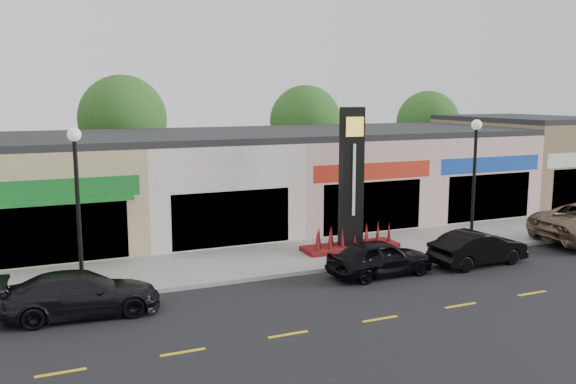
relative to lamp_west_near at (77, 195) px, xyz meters
The scene contains 17 objects.
ground 9.07m from the lamp_west_near, 17.35° to the right, with size 120.00×120.00×0.00m, color black.
sidewalk 8.89m from the lamp_west_near, 13.02° to the left, with size 52.00×4.30×0.15m, color gray.
curb 8.70m from the lamp_west_near, ahead, with size 52.00×0.20×0.15m, color gray.
shop_beige 9.04m from the lamp_west_near, 93.19° to the left, with size 7.00×10.85×4.80m.
shop_cream 11.13m from the lamp_west_near, 54.08° to the left, with size 7.00×10.01×4.80m.
shop_pink_w 16.25m from the lamp_west_near, 33.61° to the left, with size 7.00×10.01×4.80m.
shop_pink_e 22.40m from the lamp_west_near, 23.64° to the left, with size 7.00×10.01×4.80m.
shop_tan 28.94m from the lamp_west_near, 18.08° to the left, with size 7.00×10.01×5.30m.
tree_rear_west 17.55m from the lamp_west_near, 76.76° to the left, with size 5.20×5.20×7.83m.
tree_rear_mid 23.39m from the lamp_west_near, 46.74° to the left, with size 4.80×4.80×7.29m.
tree_rear_east 31.09m from the lamp_west_near, 33.18° to the left, with size 4.60×4.60×6.94m.
lamp_west_near is the anchor object (origin of this frame).
lamp_east_near 16.00m from the lamp_west_near, ahead, with size 0.44×0.44×5.47m.
pylon_sign 11.19m from the lamp_west_near, ahead, with size 4.20×1.30×6.00m.
car_dark_sedan 3.23m from the lamp_west_near, 95.73° to the right, with size 4.65×1.89×1.35m, color black.
car_black_sedan 10.86m from the lamp_west_near, ahead, with size 4.02×1.62×1.37m, color black.
car_black_conv 15.11m from the lamp_west_near, ahead, with size 4.10×1.43×1.35m, color black.
Camera 1 is at (-9.45, -17.88, 6.65)m, focal length 38.00 mm.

